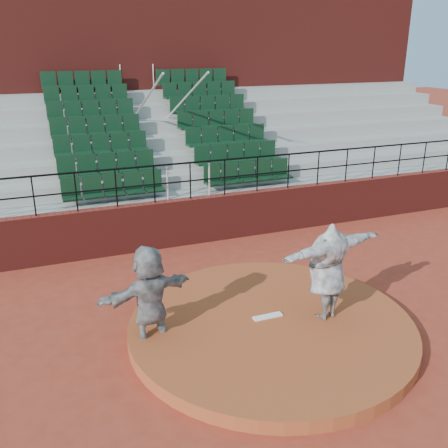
{
  "coord_description": "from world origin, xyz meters",
  "views": [
    {
      "loc": [
        -3.93,
        -7.51,
        5.3
      ],
      "look_at": [
        0.0,
        2.5,
        1.4
      ],
      "focal_mm": 40.0,
      "sensor_mm": 36.0,
      "label": 1
    }
  ],
  "objects": [
    {
      "name": "ground",
      "position": [
        0.0,
        0.0,
        0.0
      ],
      "size": [
        90.0,
        90.0,
        0.0
      ],
      "primitive_type": "plane",
      "color": "maroon",
      "rests_on": "ground"
    },
    {
      "name": "pitchers_mound",
      "position": [
        0.0,
        0.0,
        0.12
      ],
      "size": [
        5.5,
        5.5,
        0.25
      ],
      "primitive_type": "cylinder",
      "color": "#9E4623",
      "rests_on": "ground"
    },
    {
      "name": "pitching_rubber",
      "position": [
        0.0,
        0.15,
        0.27
      ],
      "size": [
        0.6,
        0.15,
        0.03
      ],
      "primitive_type": "cube",
      "color": "white",
      "rests_on": "pitchers_mound"
    },
    {
      "name": "boundary_wall",
      "position": [
        0.0,
        5.0,
        0.65
      ],
      "size": [
        24.0,
        0.3,
        1.3
      ],
      "primitive_type": "cube",
      "color": "maroon",
      "rests_on": "ground"
    },
    {
      "name": "wall_railing",
      "position": [
        0.0,
        5.0,
        2.03
      ],
      "size": [
        24.04,
        0.05,
        1.03
      ],
      "color": "black",
      "rests_on": "boundary_wall"
    },
    {
      "name": "seating_deck",
      "position": [
        0.0,
        8.65,
        1.43
      ],
      "size": [
        24.0,
        5.97,
        4.63
      ],
      "color": "gray",
      "rests_on": "ground"
    },
    {
      "name": "press_box_facade",
      "position": [
        0.0,
        12.6,
        3.55
      ],
      "size": [
        24.0,
        3.0,
        7.1
      ],
      "primitive_type": "cube",
      "color": "maroon",
      "rests_on": "ground"
    },
    {
      "name": "pitcher",
      "position": [
        1.06,
        -0.21,
        1.22
      ],
      "size": [
        2.47,
        1.12,
        1.94
      ],
      "primitive_type": "imported",
      "rotation": [
        0.0,
        0.0,
        3.35
      ],
      "color": "black",
      "rests_on": "pitchers_mound"
    },
    {
      "name": "fielder",
      "position": [
        -2.26,
        0.42,
        0.99
      ],
      "size": [
        1.93,
        1.02,
        1.98
      ],
      "primitive_type": "imported",
      "rotation": [
        0.0,
        0.0,
        3.39
      ],
      "color": "black",
      "rests_on": "ground"
    }
  ]
}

